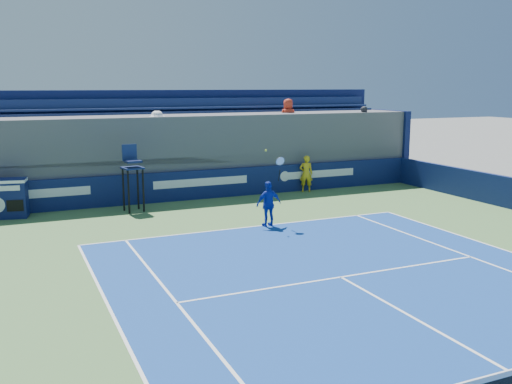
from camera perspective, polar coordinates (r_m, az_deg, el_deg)
name	(u,v)px	position (r m, az deg, el deg)	size (l,w,h in m)	color
ball_person	(306,174)	(24.97, 5.03, 1.85)	(0.58, 0.38, 1.60)	gold
back_hoarding	(201,185)	(23.44, -5.54, 0.74)	(20.40, 0.21, 1.20)	#0D1749
match_clock	(7,197)	(21.77, -23.61, -0.49)	(1.43, 0.96, 1.40)	#101950
umpire_chair	(132,171)	(21.36, -12.27, 2.10)	(0.79, 0.79, 2.48)	black
tennis_player	(269,204)	(18.72, 1.28, -1.18)	(0.94, 0.41, 2.57)	#142CA6
stadium_seating	(186,150)	(25.20, -7.06, 4.24)	(21.00, 4.05, 4.40)	#4C4C51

